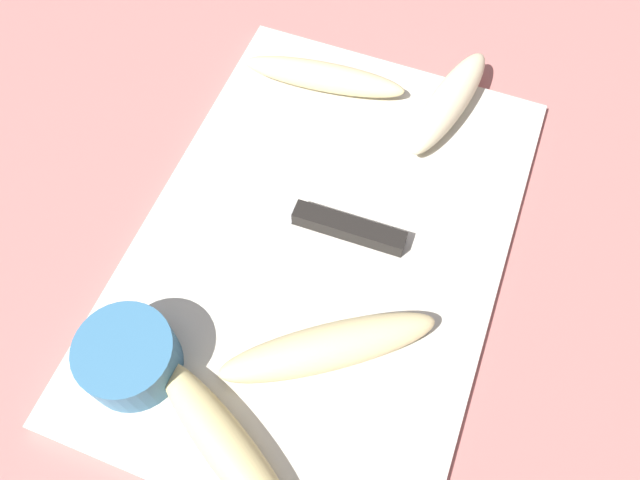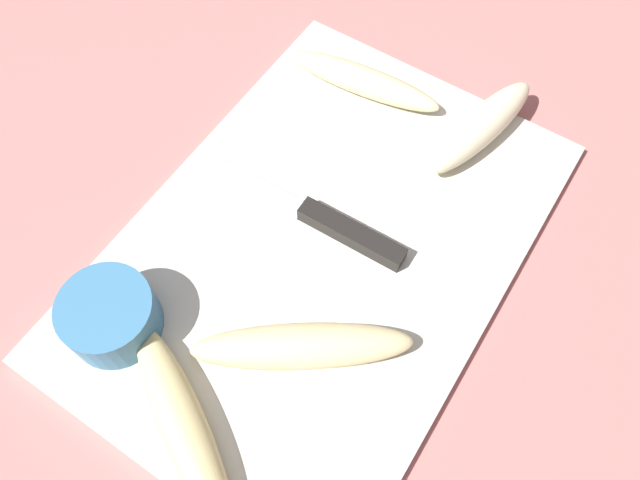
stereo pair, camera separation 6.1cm
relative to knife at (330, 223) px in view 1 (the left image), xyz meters
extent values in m
plane|color=#B76B66|center=(-0.02, 0.00, -0.02)|extent=(4.00, 4.00, 0.00)
cube|color=beige|center=(-0.02, 0.00, -0.01)|extent=(0.51, 0.35, 0.01)
cube|color=black|center=(0.00, -0.02, 0.00)|extent=(0.02, 0.11, 0.02)
cube|color=#B7BABF|center=(0.00, 0.10, -0.01)|extent=(0.03, 0.13, 0.00)
ellipsoid|color=beige|center=(-0.12, -0.04, 0.01)|extent=(0.15, 0.19, 0.03)
ellipsoid|color=#DBC684|center=(-0.23, 0.00, 0.01)|extent=(0.13, 0.19, 0.03)
ellipsoid|color=beige|center=(0.18, -0.07, 0.01)|extent=(0.17, 0.07, 0.04)
ellipsoid|color=beige|center=(0.17, 0.07, 0.01)|extent=(0.06, 0.19, 0.03)
cylinder|color=teal|center=(-0.20, 0.11, 0.02)|extent=(0.09, 0.09, 0.05)
camera|label=1|loc=(-0.29, -0.10, 0.54)|focal=35.00mm
camera|label=2|loc=(-0.26, -0.15, 0.54)|focal=35.00mm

